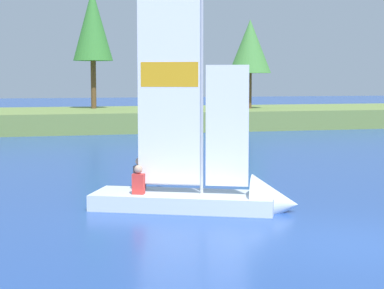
% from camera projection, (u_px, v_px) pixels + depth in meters
% --- Properties ---
extents(ground_plane, '(200.00, 200.00, 0.00)m').
position_uv_depth(ground_plane, '(358.00, 244.00, 12.73)').
color(ground_plane, '#234793').
extents(shore_bank, '(80.00, 10.00, 1.18)m').
position_uv_depth(shore_bank, '(113.00, 119.00, 42.59)').
color(shore_bank, olive).
rests_on(shore_bank, ground).
extents(shoreline_tree_left, '(2.58, 2.58, 7.76)m').
position_uv_depth(shoreline_tree_left, '(93.00, 25.00, 43.50)').
color(shoreline_tree_left, brown).
rests_on(shoreline_tree_left, shore_bank).
extents(shoreline_tree_midleft, '(2.76, 2.76, 5.79)m').
position_uv_depth(shoreline_tree_midleft, '(250.00, 47.00, 43.76)').
color(shoreline_tree_midleft, brown).
rests_on(shoreline_tree_midleft, shore_bank).
extents(sailboat, '(5.07, 3.43, 6.39)m').
position_uv_depth(sailboat, '(220.00, 193.00, 16.03)').
color(sailboat, silver).
rests_on(sailboat, ground).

